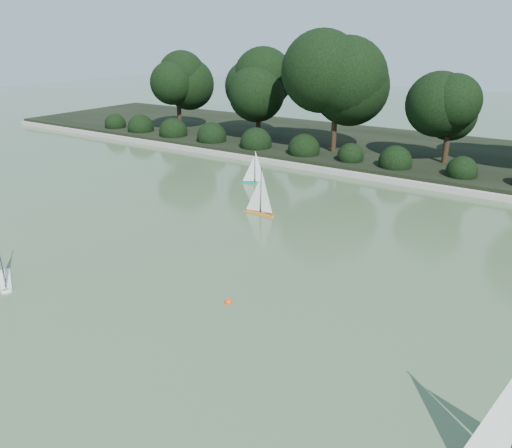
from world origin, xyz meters
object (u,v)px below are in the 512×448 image
(sailboat_orange, at_px, (257,206))
(sailboat_teal, at_px, (252,178))
(sailboat_white_a, at_px, (3,267))
(race_buoy, at_px, (228,302))

(sailboat_orange, bearing_deg, sailboat_teal, 126.63)
(sailboat_white_a, distance_m, sailboat_teal, 8.24)
(sailboat_teal, bearing_deg, race_buoy, -59.20)
(sailboat_orange, height_order, race_buoy, sailboat_orange)
(race_buoy, bearing_deg, sailboat_white_a, -157.87)
(race_buoy, bearing_deg, sailboat_teal, 120.80)
(sailboat_white_a, height_order, race_buoy, sailboat_white_a)
(sailboat_teal, bearing_deg, sailboat_orange, -53.37)
(sailboat_teal, xyz_separation_m, race_buoy, (3.90, -6.54, -0.19))
(sailboat_white_a, height_order, sailboat_teal, sailboat_white_a)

